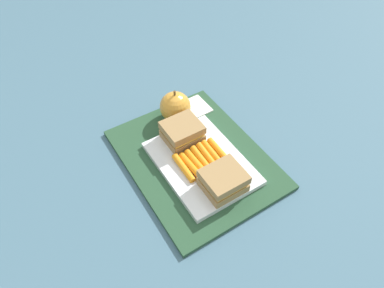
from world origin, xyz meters
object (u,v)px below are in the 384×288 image
(apple, at_px, (175,107))
(food_tray, at_px, (201,163))
(sandwich_half_left, at_px, (223,181))
(sandwich_half_right, at_px, (182,132))
(paper_napkin, at_px, (194,108))
(carrot_sticks_bundle, at_px, (202,159))

(apple, bearing_deg, food_tray, 170.15)
(sandwich_half_left, bearing_deg, apple, -6.57)
(sandwich_half_right, distance_m, apple, 0.08)
(sandwich_half_left, distance_m, paper_napkin, 0.25)
(sandwich_half_left, xyz_separation_m, apple, (0.23, -0.03, 0.00))
(carrot_sticks_bundle, xyz_separation_m, apple, (0.15, -0.03, 0.02))
(carrot_sticks_bundle, height_order, apple, apple)
(carrot_sticks_bundle, height_order, paper_napkin, carrot_sticks_bundle)
(sandwich_half_left, height_order, paper_napkin, sandwich_half_left)
(sandwich_half_left, relative_size, carrot_sticks_bundle, 0.78)
(sandwich_half_right, bearing_deg, food_tray, 180.00)
(sandwich_half_right, bearing_deg, carrot_sticks_bundle, -179.64)
(food_tray, xyz_separation_m, sandwich_half_left, (-0.08, 0.00, 0.03))
(apple, distance_m, paper_napkin, 0.07)
(sandwich_half_left, relative_size, paper_napkin, 1.14)
(food_tray, distance_m, sandwich_half_right, 0.08)
(sandwich_half_right, height_order, carrot_sticks_bundle, sandwich_half_right)
(carrot_sticks_bundle, bearing_deg, sandwich_half_left, 179.63)
(food_tray, xyz_separation_m, apple, (0.15, -0.03, 0.03))
(sandwich_half_left, height_order, carrot_sticks_bundle, sandwich_half_left)
(sandwich_half_right, bearing_deg, sandwich_half_left, 180.00)
(sandwich_half_left, bearing_deg, carrot_sticks_bundle, -0.37)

